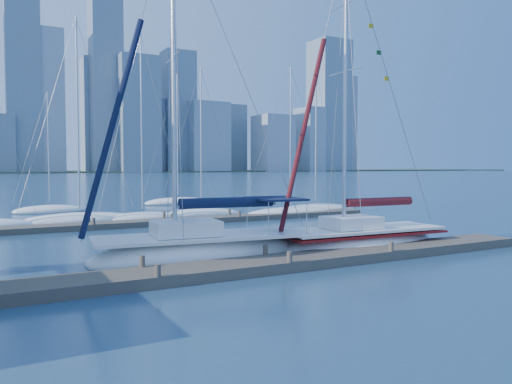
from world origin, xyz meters
TOP-DOWN VIEW (x-y plane):
  - ground at (0.00, 0.00)m, footprint 700.00×700.00m
  - near_dock at (0.00, 0.00)m, footprint 26.00×2.00m
  - far_dock at (2.00, 16.00)m, footprint 30.00×1.80m
  - far_shore at (0.00, 320.00)m, footprint 800.00×100.00m
  - sailboat_navy at (-2.00, 2.76)m, footprint 9.68×4.13m
  - sailboat_maroon at (5.76, 1.88)m, footprint 8.81×3.27m
  - bg_boat_1 at (-4.23, 18.91)m, footprint 8.24×4.02m
  - bg_boat_2 at (-0.02, 18.49)m, footprint 6.30×3.55m
  - bg_boat_3 at (4.77, 19.25)m, footprint 6.64×2.53m
  - bg_boat_4 at (11.37, 16.92)m, footprint 8.21×3.12m
  - bg_boat_5 at (14.61, 18.05)m, footprint 8.36×5.17m
  - bg_boat_6 at (-5.05, 28.82)m, footprint 6.14×3.46m
  - bg_boat_7 at (7.65, 32.59)m, footprint 7.30×4.74m
  - skyline at (22.39, 290.57)m, footprint 503.35×51.31m

SIDE VIEW (x-z plane):
  - ground at x=0.00m, z-range 0.00..0.00m
  - far_shore at x=0.00m, z-range -0.75..0.75m
  - far_dock at x=2.00m, z-range 0.00..0.36m
  - near_dock at x=0.00m, z-range 0.00..0.40m
  - bg_boat_6 at x=-5.05m, z-range -5.01..5.47m
  - bg_boat_4 at x=11.37m, z-range -5.75..6.23m
  - bg_boat_3 at x=4.77m, z-range -5.64..6.13m
  - bg_boat_5 at x=14.61m, z-range -5.85..6.36m
  - bg_boat_7 at x=7.65m, z-range -6.56..7.09m
  - bg_boat_2 at x=-0.02m, z-range -6.48..7.02m
  - bg_boat_1 at x=-4.23m, z-range -6.82..7.39m
  - sailboat_navy at x=-2.00m, z-range -6.33..8.51m
  - sailboat_maroon at x=5.76m, z-range -6.25..8.55m
  - skyline at x=22.39m, z-range -17.78..89.28m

